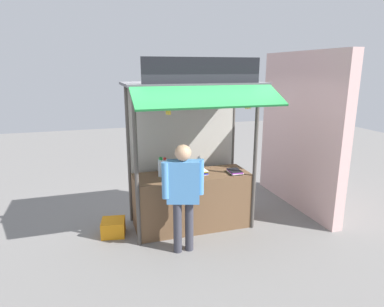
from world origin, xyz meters
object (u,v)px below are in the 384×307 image
magazine_stack_right (199,172)px  plastic_crate (113,227)px  water_bottle_mid_right (165,166)px  vendor_person (183,189)px  banana_bunch_rightmost (248,104)px  banana_bunch_inner_right (168,110)px  magazine_stack_center (235,172)px  water_bottle_back_right (161,168)px  water_bottle_rear_center (199,163)px

magazine_stack_right → plastic_crate: bearing=176.5°
water_bottle_mid_right → vendor_person: vendor_person is taller
magazine_stack_right → plastic_crate: magazine_stack_right is taller
water_bottle_mid_right → banana_bunch_rightmost: (1.12, -0.62, 1.04)m
banana_bunch_rightmost → banana_bunch_inner_right: size_ratio=0.87×
banana_bunch_inner_right → vendor_person: size_ratio=0.18×
magazine_stack_center → water_bottle_mid_right: bearing=163.7°
magazine_stack_right → banana_bunch_inner_right: 1.31m
magazine_stack_center → magazine_stack_right: size_ratio=1.15×
water_bottle_mid_right → water_bottle_back_right: (-0.09, -0.12, 0.02)m
water_bottle_mid_right → vendor_person: (0.06, -0.88, -0.08)m
banana_bunch_rightmost → plastic_crate: 2.84m
water_bottle_rear_center → magazine_stack_right: water_bottle_rear_center is taller
plastic_crate → water_bottle_back_right: bearing=-2.2°
water_bottle_back_right → plastic_crate: (-0.79, 0.03, -0.93)m
water_bottle_rear_center → banana_bunch_inner_right: (-0.68, -0.68, 1.00)m
water_bottle_mid_right → banana_bunch_rightmost: bearing=-28.9°
water_bottle_rear_center → magazine_stack_right: size_ratio=0.86×
magazine_stack_right → banana_bunch_rightmost: banana_bunch_rightmost is taller
water_bottle_mid_right → magazine_stack_center: 1.14m
plastic_crate → water_bottle_mid_right: bearing=6.0°
water_bottle_rear_center → plastic_crate: (-1.48, -0.16, -0.89)m
water_bottle_mid_right → vendor_person: 0.89m
magazine_stack_right → banana_bunch_inner_right: (-0.60, -0.44, 1.08)m
water_bottle_back_right → banana_bunch_inner_right: 1.09m
magazine_stack_right → vendor_person: size_ratio=0.17×
water_bottle_back_right → plastic_crate: size_ratio=0.88×
plastic_crate → water_bottle_rear_center: bearing=6.1°
banana_bunch_inner_right → vendor_person: 1.11m
water_bottle_rear_center → vendor_person: (-0.55, -0.95, -0.06)m
banana_bunch_inner_right → water_bottle_rear_center: bearing=45.3°
water_bottle_mid_right → water_bottle_rear_center: 0.61m
magazine_stack_right → banana_bunch_rightmost: size_ratio=1.04×
water_bottle_mid_right → water_bottle_rear_center: bearing=6.1°
water_bottle_mid_right → plastic_crate: bearing=-174.0°
magazine_stack_center → magazine_stack_right: bearing=166.0°
magazine_stack_center → plastic_crate: magazine_stack_center is taller
banana_bunch_rightmost → vendor_person: bearing=-166.2°
magazine_stack_center → banana_bunch_inner_right: bearing=-165.6°
banana_bunch_rightmost → banana_bunch_inner_right: 1.20m
water_bottle_mid_right → banana_bunch_rightmost: size_ratio=1.05×
water_bottle_back_right → banana_bunch_rightmost: bearing=-22.3°
magazine_stack_right → banana_bunch_rightmost: bearing=-36.6°
banana_bunch_rightmost → banana_bunch_inner_right: bearing=179.9°
vendor_person → plastic_crate: size_ratio=4.42×
banana_bunch_inner_right → plastic_crate: (-0.81, 0.53, -1.90)m
water_bottle_back_right → water_bottle_rear_center: water_bottle_back_right is taller
water_bottle_mid_right → water_bottle_back_right: size_ratio=0.85×
water_bottle_rear_center → banana_bunch_inner_right: bearing=-134.7°
water_bottle_back_right → water_bottle_rear_center: size_ratio=1.38×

